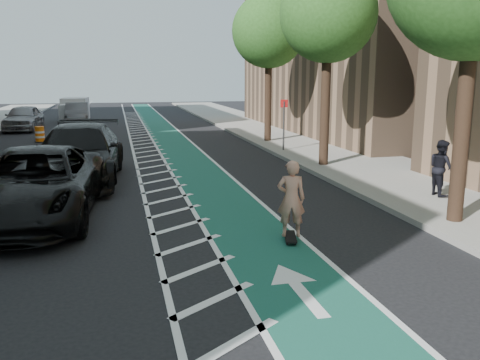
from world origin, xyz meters
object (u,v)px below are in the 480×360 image
object	(u,v)px
suv_far	(79,154)
barrel_a	(4,189)
skateboarder	(291,199)
suv_near	(34,184)

from	to	relation	value
suv_far	barrel_a	xyz separation A→B (m)	(-1.84, -2.81, -0.50)
skateboarder	suv_far	distance (m)	9.14
suv_near	barrel_a	bearing A→B (deg)	125.77
suv_near	barrel_a	world-z (taller)	suv_near
skateboarder	suv_near	bearing A→B (deg)	-14.01
suv_near	barrel_a	size ratio (longest dim) A/B	6.60
suv_near	suv_far	distance (m)	4.62
suv_far	barrel_a	world-z (taller)	suv_far
suv_near	suv_far	xyz separation A→B (m)	(0.78, 4.55, 0.07)
skateboarder	barrel_a	xyz separation A→B (m)	(-6.72, 4.91, -0.50)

